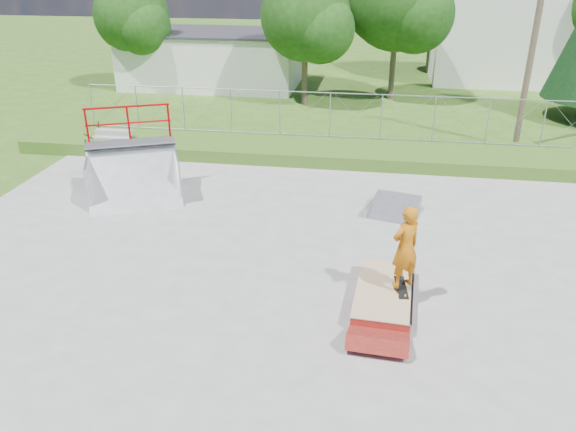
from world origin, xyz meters
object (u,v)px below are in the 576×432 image
(quarter_pipe, at_px, (132,159))
(skater, at_px, (405,250))
(grind_box, at_px, (384,295))
(flat_bank_ramp, at_px, (393,208))

(quarter_pipe, xyz_separation_m, skater, (8.20, -4.71, -0.01))
(grind_box, distance_m, skater, 1.24)
(quarter_pipe, bearing_deg, flat_bank_ramp, -23.17)
(grind_box, distance_m, quarter_pipe, 9.22)
(grind_box, height_order, skater, skater)
(grind_box, bearing_deg, quarter_pipe, 152.76)
(grind_box, xyz_separation_m, skater, (0.36, 0.00, 1.18))
(skater, bearing_deg, quarter_pipe, -66.95)
(grind_box, xyz_separation_m, quarter_pipe, (-7.84, 4.71, 1.19))
(grind_box, bearing_deg, skater, 3.87)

